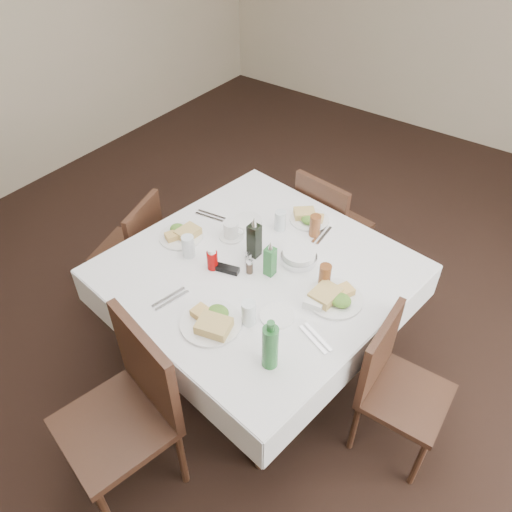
% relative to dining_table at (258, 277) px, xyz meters
% --- Properties ---
extents(ground_plane, '(7.00, 7.00, 0.00)m').
position_rel_dining_table_xyz_m(ground_plane, '(0.05, 0.16, -0.69)').
color(ground_plane, black).
extents(room_shell, '(6.04, 7.04, 2.80)m').
position_rel_dining_table_xyz_m(room_shell, '(0.05, 0.16, 1.02)').
color(room_shell, '#B7AA8D').
rests_on(room_shell, ground).
extents(dining_table, '(1.65, 1.65, 0.76)m').
position_rel_dining_table_xyz_m(dining_table, '(0.00, 0.00, 0.00)').
color(dining_table, '#321D10').
rests_on(dining_table, ground).
extents(chair_north, '(0.47, 0.47, 0.89)m').
position_rel_dining_table_xyz_m(chair_north, '(-0.04, 0.89, -0.18)').
color(chair_north, '#321D10').
rests_on(chair_north, ground).
extents(chair_south, '(0.58, 0.58, 1.01)m').
position_rel_dining_table_xyz_m(chair_south, '(-0.04, -0.95, -0.11)').
color(chair_south, '#321D10').
rests_on(chair_south, ground).
extents(chair_east, '(0.42, 0.42, 0.86)m').
position_rel_dining_table_xyz_m(chair_east, '(0.88, -0.04, -0.20)').
color(chair_east, '#321D10').
rests_on(chair_east, ground).
extents(chair_west, '(0.48, 0.48, 0.83)m').
position_rel_dining_table_xyz_m(chair_west, '(-0.98, -0.05, -0.22)').
color(chair_west, '#321D10').
rests_on(chair_west, ground).
extents(meal_north, '(0.24, 0.24, 0.05)m').
position_rel_dining_table_xyz_m(meal_north, '(-0.00, 0.53, 0.09)').
color(meal_north, white).
rests_on(meal_north, dining_table).
extents(meal_south, '(0.31, 0.31, 0.07)m').
position_rel_dining_table_xyz_m(meal_south, '(0.06, -0.47, 0.10)').
color(meal_south, white).
rests_on(meal_south, dining_table).
extents(meal_east, '(0.30, 0.30, 0.06)m').
position_rel_dining_table_xyz_m(meal_east, '(0.46, 0.03, 0.10)').
color(meal_east, white).
rests_on(meal_east, dining_table).
extents(meal_west, '(0.26, 0.26, 0.06)m').
position_rel_dining_table_xyz_m(meal_west, '(-0.52, -0.05, 0.09)').
color(meal_west, white).
rests_on(meal_west, dining_table).
extents(side_plate_a, '(0.18, 0.18, 0.01)m').
position_rel_dining_table_xyz_m(side_plate_a, '(-0.30, 0.30, 0.08)').
color(side_plate_a, white).
rests_on(side_plate_a, dining_table).
extents(side_plate_b, '(0.17, 0.17, 0.01)m').
position_rel_dining_table_xyz_m(side_plate_b, '(0.29, -0.24, 0.08)').
color(side_plate_b, white).
rests_on(side_plate_b, dining_table).
extents(water_n, '(0.07, 0.07, 0.13)m').
position_rel_dining_table_xyz_m(water_n, '(-0.09, 0.36, 0.14)').
color(water_n, silver).
rests_on(water_n, dining_table).
extents(water_s, '(0.07, 0.07, 0.13)m').
position_rel_dining_table_xyz_m(water_s, '(0.20, -0.35, 0.14)').
color(water_s, silver).
rests_on(water_s, dining_table).
extents(water_e, '(0.07, 0.07, 0.12)m').
position_rel_dining_table_xyz_m(water_e, '(0.36, 0.10, 0.13)').
color(water_e, silver).
rests_on(water_e, dining_table).
extents(water_w, '(0.07, 0.07, 0.13)m').
position_rel_dining_table_xyz_m(water_w, '(-0.38, -0.15, 0.14)').
color(water_w, silver).
rests_on(water_w, dining_table).
extents(iced_tea_a, '(0.07, 0.07, 0.14)m').
position_rel_dining_table_xyz_m(iced_tea_a, '(0.10, 0.43, 0.14)').
color(iced_tea_a, brown).
rests_on(iced_tea_a, dining_table).
extents(iced_tea_b, '(0.06, 0.06, 0.13)m').
position_rel_dining_table_xyz_m(iced_tea_b, '(0.36, 0.10, 0.14)').
color(iced_tea_b, brown).
rests_on(iced_tea_b, dining_table).
extents(bread_basket, '(0.20, 0.20, 0.07)m').
position_rel_dining_table_xyz_m(bread_basket, '(0.15, 0.18, 0.10)').
color(bread_basket, silver).
rests_on(bread_basket, dining_table).
extents(oil_cruet_dark, '(0.06, 0.06, 0.26)m').
position_rel_dining_table_xyz_m(oil_cruet_dark, '(-0.08, 0.08, 0.19)').
color(oil_cruet_dark, black).
rests_on(oil_cruet_dark, dining_table).
extents(oil_cruet_green, '(0.05, 0.05, 0.22)m').
position_rel_dining_table_xyz_m(oil_cruet_green, '(0.08, 0.00, 0.17)').
color(oil_cruet_green, '#276B30').
rests_on(oil_cruet_green, dining_table).
extents(ketchup_bottle, '(0.06, 0.06, 0.13)m').
position_rel_dining_table_xyz_m(ketchup_bottle, '(-0.20, -0.15, 0.13)').
color(ketchup_bottle, '#920403').
rests_on(ketchup_bottle, dining_table).
extents(salt_shaker, '(0.04, 0.04, 0.09)m').
position_rel_dining_table_xyz_m(salt_shaker, '(-0.05, -0.02, 0.12)').
color(salt_shaker, white).
rests_on(salt_shaker, dining_table).
extents(pepper_shaker, '(0.04, 0.04, 0.08)m').
position_rel_dining_table_xyz_m(pepper_shaker, '(-0.01, -0.06, 0.11)').
color(pepper_shaker, '#413025').
rests_on(pepper_shaker, dining_table).
extents(coffee_mug, '(0.16, 0.15, 0.11)m').
position_rel_dining_table_xyz_m(coffee_mug, '(-0.28, 0.13, 0.12)').
color(coffee_mug, white).
rests_on(coffee_mug, dining_table).
extents(sunglasses, '(0.15, 0.08, 0.03)m').
position_rel_dining_table_xyz_m(sunglasses, '(-0.12, -0.12, 0.09)').
color(sunglasses, black).
rests_on(sunglasses, dining_table).
extents(green_bottle, '(0.07, 0.07, 0.28)m').
position_rel_dining_table_xyz_m(green_bottle, '(0.42, -0.49, 0.20)').
color(green_bottle, '#276B30').
rests_on(green_bottle, dining_table).
extents(sugar_caddy, '(0.11, 0.07, 0.05)m').
position_rel_dining_table_xyz_m(sugar_caddy, '(0.41, -0.08, 0.10)').
color(sugar_caddy, white).
rests_on(sugar_caddy, dining_table).
extents(cutlery_n, '(0.06, 0.20, 0.01)m').
position_rel_dining_table_xyz_m(cutlery_n, '(0.14, 0.45, 0.08)').
color(cutlery_n, silver).
rests_on(cutlery_n, dining_table).
extents(cutlery_s, '(0.09, 0.21, 0.01)m').
position_rel_dining_table_xyz_m(cutlery_s, '(-0.22, -0.46, 0.08)').
color(cutlery_s, silver).
rests_on(cutlery_s, dining_table).
extents(cutlery_e, '(0.20, 0.12, 0.01)m').
position_rel_dining_table_xyz_m(cutlery_e, '(0.52, -0.24, 0.08)').
color(cutlery_e, silver).
rests_on(cutlery_e, dining_table).
extents(cutlery_w, '(0.20, 0.08, 0.01)m').
position_rel_dining_table_xyz_m(cutlery_w, '(-0.51, 0.21, 0.08)').
color(cutlery_w, silver).
rests_on(cutlery_w, dining_table).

